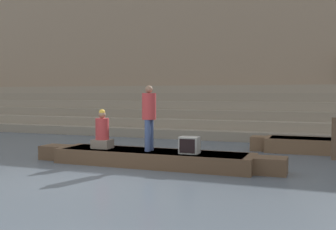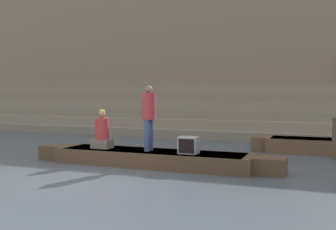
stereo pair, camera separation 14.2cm
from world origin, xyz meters
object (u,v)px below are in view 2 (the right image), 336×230
(tv_set, at_px, (189,145))
(person_rowing, at_px, (102,133))
(person_standing, at_px, (149,114))
(rowboat_main, at_px, (152,158))
(mooring_post, at_px, (335,139))
(moored_boat_shore, at_px, (325,146))

(tv_set, bearing_deg, person_rowing, 177.01)
(person_standing, bearing_deg, rowboat_main, 34.25)
(person_standing, xyz_separation_m, mooring_post, (4.67, 2.77, -0.79))
(person_rowing, bearing_deg, tv_set, -0.21)
(person_rowing, xyz_separation_m, tv_set, (2.58, -0.06, -0.22))
(mooring_post, bearing_deg, person_rowing, -155.50)
(person_rowing, distance_m, moored_boat_shore, 7.14)
(moored_boat_shore, height_order, mooring_post, mooring_post)
(person_standing, distance_m, person_rowing, 1.54)
(rowboat_main, xyz_separation_m, moored_boat_shore, (4.36, 3.99, 0.03))
(rowboat_main, bearing_deg, person_rowing, -176.45)
(rowboat_main, bearing_deg, tv_set, -5.26)
(person_rowing, bearing_deg, person_standing, 1.50)
(person_standing, distance_m, moored_boat_shore, 6.11)
(person_standing, xyz_separation_m, moored_boat_shore, (4.43, 4.04, -1.16))
(rowboat_main, relative_size, person_standing, 3.99)
(rowboat_main, xyz_separation_m, mooring_post, (4.61, 2.72, 0.40))
(rowboat_main, relative_size, moored_boat_shore, 1.49)
(tv_set, xyz_separation_m, mooring_post, (3.52, 2.84, -0.00))
(moored_boat_shore, bearing_deg, person_standing, -137.67)
(person_rowing, height_order, moored_boat_shore, person_rowing)
(rowboat_main, height_order, moored_boat_shore, moored_boat_shore)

